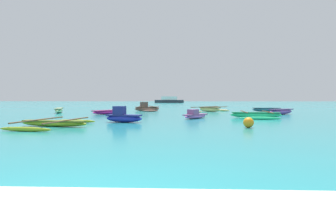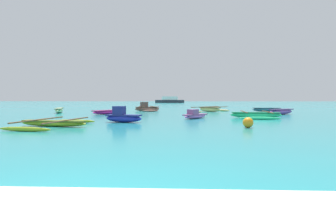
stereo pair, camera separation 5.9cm
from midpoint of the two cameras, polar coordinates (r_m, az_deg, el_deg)
moored_boat_0 at (r=28.19m, az=-22.69°, el=0.39°), size 1.95×3.94×0.46m
moored_boat_1 at (r=18.56m, az=5.81°, el=-0.70°), size 2.01×2.31×0.66m
moored_boat_2 at (r=24.42m, az=-12.77°, el=0.07°), size 2.68×3.62×0.37m
moored_boat_3 at (r=15.78m, az=-9.86°, el=-1.00°), size 2.35×1.16×0.96m
moored_boat_4 at (r=30.16m, az=20.60°, el=0.54°), size 3.09×0.79×0.41m
moored_boat_5 at (r=25.01m, az=23.30°, el=0.12°), size 2.74×2.05×0.49m
moored_boat_6 at (r=14.46m, az=-23.70°, el=-2.25°), size 3.63×4.56×0.37m
moored_boat_7 at (r=27.94m, az=8.99°, el=0.57°), size 4.59×4.43×0.54m
moored_boat_8 at (r=29.34m, az=-4.75°, el=0.87°), size 2.91×3.65×1.02m
moored_boat_9 at (r=20.09m, az=18.46°, el=-0.60°), size 3.68×3.68×0.48m
mooring_buoy_0 at (r=13.27m, az=16.99°, el=-2.20°), size 0.51×0.51×0.51m
distant_ferry at (r=82.34m, az=0.26°, el=2.58°), size 9.04×1.99×1.99m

